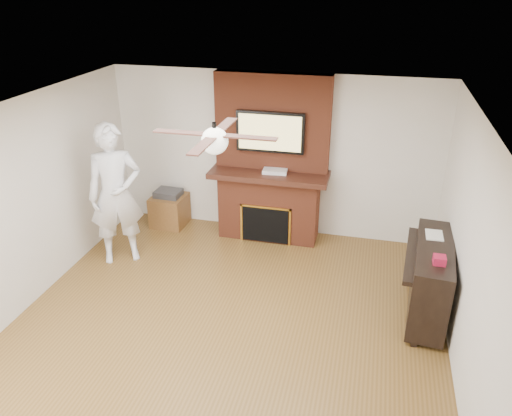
% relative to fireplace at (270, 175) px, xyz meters
% --- Properties ---
extents(room_shell, '(5.36, 5.86, 2.86)m').
position_rel_fireplace_xyz_m(room_shell, '(0.00, -2.55, 0.25)').
color(room_shell, brown).
rests_on(room_shell, ground).
extents(fireplace, '(1.78, 0.64, 2.50)m').
position_rel_fireplace_xyz_m(fireplace, '(0.00, 0.00, 0.00)').
color(fireplace, brown).
rests_on(fireplace, ground).
extents(tv, '(1.00, 0.08, 0.60)m').
position_rel_fireplace_xyz_m(tv, '(0.00, -0.05, 0.68)').
color(tv, black).
rests_on(tv, fireplace).
extents(ceiling_fan, '(1.21, 1.21, 0.31)m').
position_rel_fireplace_xyz_m(ceiling_fan, '(-0.00, -2.55, 1.34)').
color(ceiling_fan, black).
rests_on(ceiling_fan, room_shell).
extents(person, '(0.88, 0.80, 2.01)m').
position_rel_fireplace_xyz_m(person, '(-1.91, -1.24, 0.01)').
color(person, silver).
rests_on(person, ground).
extents(side_table, '(0.54, 0.54, 0.60)m').
position_rel_fireplace_xyz_m(side_table, '(-1.66, -0.07, -0.72)').
color(side_table, brown).
rests_on(side_table, ground).
extents(piano, '(0.64, 1.45, 1.02)m').
position_rel_fireplace_xyz_m(piano, '(2.27, -1.55, -0.50)').
color(piano, black).
rests_on(piano, ground).
extents(cable_box, '(0.37, 0.23, 0.05)m').
position_rel_fireplace_xyz_m(cable_box, '(0.09, -0.10, 0.11)').
color(cable_box, silver).
rests_on(cable_box, fireplace).
extents(candle_orange, '(0.07, 0.07, 0.11)m').
position_rel_fireplace_xyz_m(candle_orange, '(-0.23, -0.16, -0.94)').
color(candle_orange, orange).
rests_on(candle_orange, ground).
extents(candle_green, '(0.07, 0.07, 0.08)m').
position_rel_fireplace_xyz_m(candle_green, '(0.00, -0.23, -0.95)').
color(candle_green, '#4E8E39').
rests_on(candle_green, ground).
extents(candle_cream, '(0.07, 0.07, 0.11)m').
position_rel_fireplace_xyz_m(candle_cream, '(0.10, -0.25, -0.94)').
color(candle_cream, beige).
rests_on(candle_cream, ground).
extents(candle_blue, '(0.06, 0.06, 0.07)m').
position_rel_fireplace_xyz_m(candle_blue, '(0.15, -0.25, -0.96)').
color(candle_blue, teal).
rests_on(candle_blue, ground).
extents(candle_green_extra, '(0.07, 0.07, 0.08)m').
position_rel_fireplace_xyz_m(candle_green_extra, '(0.20, -0.23, -0.95)').
color(candle_green_extra, teal).
rests_on(candle_green_extra, ground).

